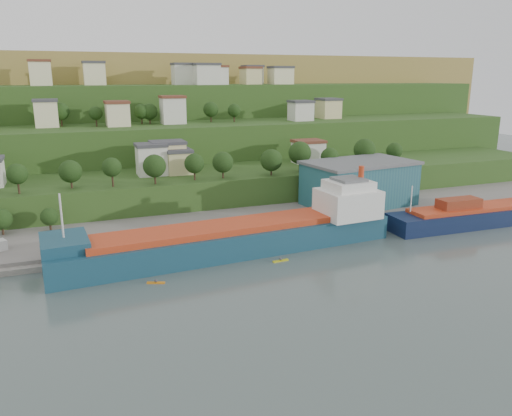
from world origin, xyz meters
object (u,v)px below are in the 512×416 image
warehouse (359,183)px  cargo_ship_near (241,238)px  cargo_ship_far (491,214)px  kayak_orange (156,282)px

warehouse → cargo_ship_near: bearing=-162.0°
cargo_ship_far → kayak_orange: bearing=-173.0°
cargo_ship_near → warehouse: size_ratio=2.35×
cargo_ship_far → cargo_ship_near: bearing=179.8°
kayak_orange → warehouse: bearing=47.6°
cargo_ship_near → warehouse: 48.84m
cargo_ship_near → warehouse: (43.79, 20.98, 5.26)m
cargo_ship_near → kayak_orange: (-21.07, -10.91, -2.92)m
warehouse → cargo_ship_far: bearing=-48.7°
warehouse → kayak_orange: size_ratio=9.69×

